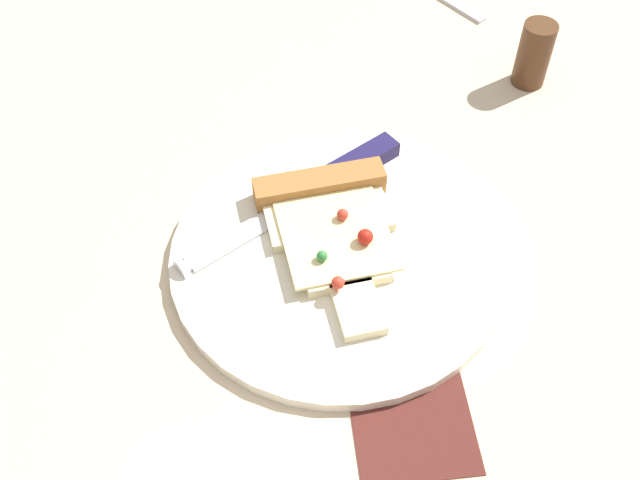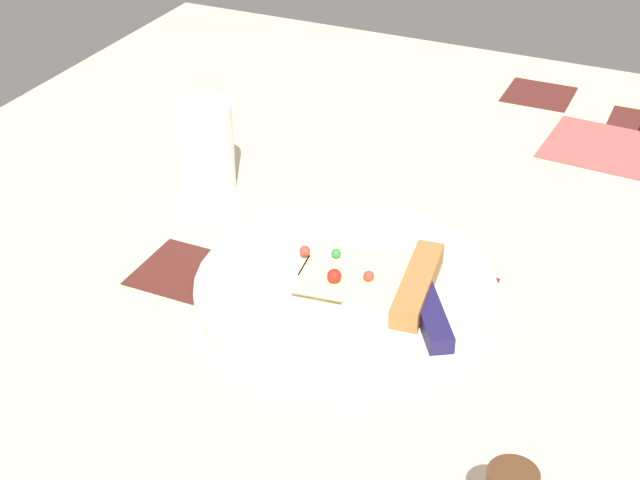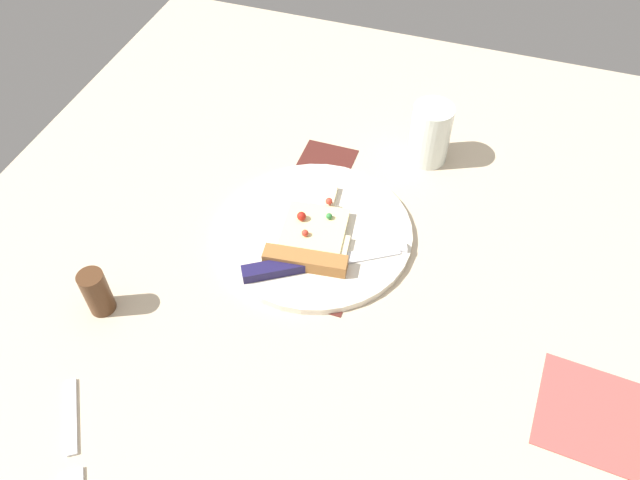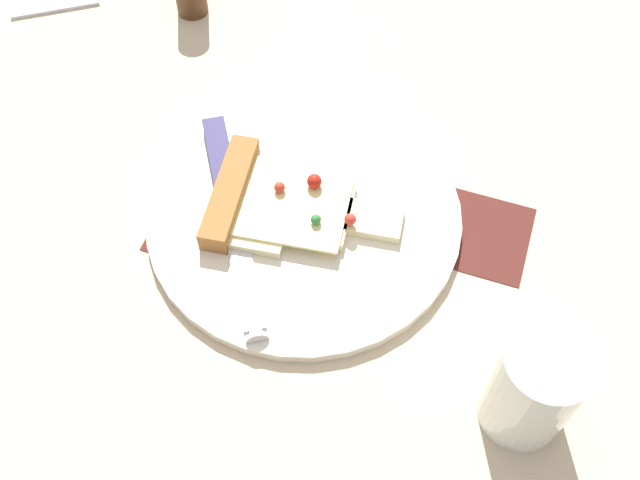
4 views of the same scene
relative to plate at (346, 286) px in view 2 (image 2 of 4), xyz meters
The scene contains 6 objects.
ground_plane 7.24cm from the plate, 13.35° to the right, with size 121.06×121.06×3.00cm.
plate is the anchor object (origin of this frame).
pizza_slice 2.92cm from the plate, 83.23° to the right, with size 12.32×18.23×2.67cm.
knife 7.10cm from the plate, 78.43° to the right, with size 21.49×14.45×2.45cm.
drinking_glass 25.98cm from the plate, 61.54° to the left, with size 6.62×6.62×10.37cm, color silver.
napkin 44.46cm from the plate, 22.10° to the right, with size 13.00×13.00×0.40cm, color #E54C47.
Camera 2 is at (-75.02, -26.85, 53.19)cm, focal length 52.88 mm.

